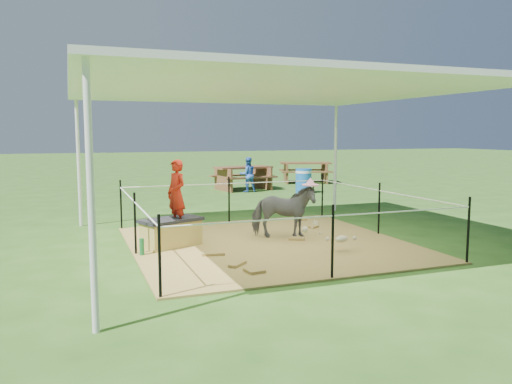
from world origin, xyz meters
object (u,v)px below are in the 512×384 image
object	(u,v)px
woman	(176,188)
pony	(283,212)
green_bottle	(142,247)
picnic_table_near	(243,178)
picnic_table_far	(305,172)
foal	(342,237)
distant_person	(248,175)
straw_bale	(171,234)
trash_barrel	(304,181)

from	to	relation	value
woman	pony	bearing A→B (deg)	65.62
green_bottle	picnic_table_near	size ratio (longest dim) A/B	0.14
green_bottle	picnic_table_far	xyz separation A→B (m)	(7.64, 9.83, 0.24)
foal	woman	bearing A→B (deg)	127.63
pony	distant_person	xyz separation A→B (m)	(1.90, 7.25, 0.06)
picnic_table_far	woman	bearing A→B (deg)	-107.68
green_bottle	pony	xyz separation A→B (m)	(2.57, 0.40, 0.35)
pony	green_bottle	bearing A→B (deg)	122.85
woman	straw_bale	bearing A→B (deg)	-112.75
pony	picnic_table_near	size ratio (longest dim) A/B	0.60
straw_bale	woman	xyz separation A→B (m)	(0.10, 0.00, 0.78)
picnic_table_far	distant_person	world-z (taller)	distant_person
green_bottle	pony	bearing A→B (deg)	8.74
picnic_table_near	straw_bale	bearing A→B (deg)	-124.80
distant_person	picnic_table_far	bearing A→B (deg)	-144.69
woman	green_bottle	xyz separation A→B (m)	(-0.65, -0.45, -0.86)
foal	picnic_table_near	size ratio (longest dim) A/B	0.43
foal	distant_person	world-z (taller)	distant_person
green_bottle	pony	distance (m)	2.63
trash_barrel	picnic_table_near	bearing A→B (deg)	132.82
pony	foal	world-z (taller)	pony
picnic_table_near	distant_person	size ratio (longest dim) A/B	1.67
picnic_table_far	foal	bearing A→B (deg)	-94.24
green_bottle	picnic_table_near	distance (m)	9.49
picnic_table_near	green_bottle	bearing A→B (deg)	-126.53
straw_bale	foal	size ratio (longest dim) A/B	1.16
straw_bale	woman	size ratio (longest dim) A/B	0.83
straw_bale	pony	distance (m)	2.04
green_bottle	foal	world-z (taller)	foal
picnic_table_far	pony	bearing A→B (deg)	-99.23
green_bottle	picnic_table_far	size ratio (longest dim) A/B	0.13
pony	foal	xyz separation A→B (m)	(0.47, -1.27, -0.26)
trash_barrel	picnic_table_near	world-z (taller)	picnic_table_near
straw_bale	green_bottle	world-z (taller)	straw_bale
pony	foal	size ratio (longest dim) A/B	1.41
pony	distant_person	size ratio (longest dim) A/B	1.00
woman	green_bottle	bearing A→B (deg)	-78.05
picnic_table_near	distant_person	bearing A→B (deg)	-104.23
green_bottle	pony	world-z (taller)	pony
pony	foal	bearing A→B (deg)	-135.78
woman	picnic_table_far	xyz separation A→B (m)	(6.99, 9.38, -0.61)
green_bottle	foal	bearing A→B (deg)	-16.13
straw_bale	picnic_table_near	bearing A→B (deg)	63.09
pony	picnic_table_far	world-z (taller)	pony
straw_bale	green_bottle	distance (m)	0.71
foal	pony	bearing A→B (deg)	86.82
green_bottle	distant_person	bearing A→B (deg)	59.67
woman	picnic_table_near	xyz separation A→B (m)	(3.90, 7.88, -0.62)
pony	foal	distance (m)	1.38
woman	picnic_table_far	size ratio (longest dim) A/B	0.58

